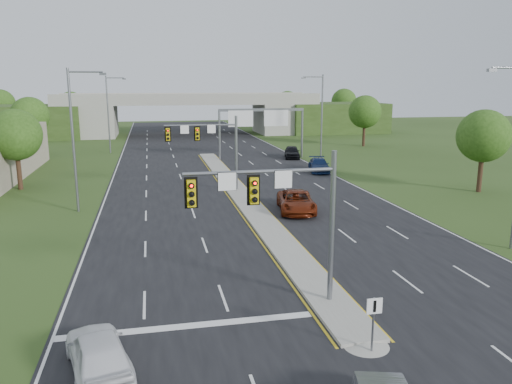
{
  "coord_description": "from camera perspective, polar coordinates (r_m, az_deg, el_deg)",
  "views": [
    {
      "loc": [
        -7.7,
        -20.1,
        9.77
      ],
      "look_at": [
        -1.2,
        10.58,
        3.0
      ],
      "focal_mm": 35.0,
      "sensor_mm": 36.0,
      "label": 1
    }
  ],
  "objects": [
    {
      "name": "signal_mast_far",
      "position": [
        45.63,
        -5.08,
        5.79
      ],
      "size": [
        6.62,
        0.6,
        7.0
      ],
      "color": "slate",
      "rests_on": "ground"
    },
    {
      "name": "lightpole_r_far",
      "position": [
        63.77,
        7.36,
        8.79
      ],
      "size": [
        2.85,
        0.25,
        11.0
      ],
      "color": "slate",
      "rests_on": "ground"
    },
    {
      "name": "car_far_a",
      "position": [
        39.08,
        4.62,
        -1.09
      ],
      "size": [
        3.59,
        6.15,
        1.61
      ],
      "primitive_type": "imported",
      "rotation": [
        0.0,
        0.0,
        -0.17
      ],
      "color": "#5D1C09",
      "rests_on": "road"
    },
    {
      "name": "tree_l_near",
      "position": [
        51.79,
        -25.8,
        5.89
      ],
      "size": [
        4.8,
        4.8,
        7.6
      ],
      "color": "#382316",
      "rests_on": "ground"
    },
    {
      "name": "median",
      "position": [
        44.84,
        -1.8,
        -0.28
      ],
      "size": [
        2.0,
        54.0,
        0.16
      ],
      "primitive_type": "cube",
      "color": "gray",
      "rests_on": "road"
    },
    {
      "name": "ground",
      "position": [
        23.64,
        8.38,
        -12.37
      ],
      "size": [
        240.0,
        240.0,
        0.0
      ],
      "primitive_type": "plane",
      "color": "#2B4117",
      "rests_on": "ground"
    },
    {
      "name": "road",
      "position": [
        56.49,
        -3.95,
        2.2
      ],
      "size": [
        24.0,
        160.0,
        0.02
      ],
      "primitive_type": "cube",
      "color": "black",
      "rests_on": "ground"
    },
    {
      "name": "lightpole_l_mid",
      "position": [
        40.66,
        -19.95,
        6.28
      ],
      "size": [
        2.85,
        0.25,
        11.0
      ],
      "color": "slate",
      "rests_on": "ground"
    },
    {
      "name": "median_nose",
      "position": [
        20.3,
        12.45,
        -16.58
      ],
      "size": [
        2.0,
        2.0,
        0.16
      ],
      "primitive_type": "cone",
      "color": "gray",
      "rests_on": "road"
    },
    {
      "name": "car_white",
      "position": [
        18.68,
        -17.56,
        -17.1
      ],
      "size": [
        2.94,
        4.95,
        1.58
      ],
      "primitive_type": "imported",
      "rotation": [
        0.0,
        0.0,
        3.39
      ],
      "color": "silver",
      "rests_on": "road"
    },
    {
      "name": "tree_back_d",
      "position": [
        122.98,
        10.01,
        10.17
      ],
      "size": [
        6.0,
        6.0,
        8.85
      ],
      "color": "#382316",
      "rests_on": "ground"
    },
    {
      "name": "signal_mast_near",
      "position": [
        21.36,
        3.13,
        -1.5
      ],
      "size": [
        6.62,
        0.6,
        7.0
      ],
      "color": "slate",
      "rests_on": "ground"
    },
    {
      "name": "lightpole_l_far",
      "position": [
        75.4,
        -16.41,
        8.91
      ],
      "size": [
        2.85,
        0.25,
        11.0
      ],
      "color": "slate",
      "rests_on": "ground"
    },
    {
      "name": "lane_markings",
      "position": [
        50.48,
        -3.66,
        1.03
      ],
      "size": [
        23.72,
        160.0,
        0.01
      ],
      "color": "gold",
      "rests_on": "road"
    },
    {
      "name": "tree_r_near",
      "position": [
        50.11,
        24.58,
        5.83
      ],
      "size": [
        4.8,
        4.8,
        7.6
      ],
      "color": "#382316",
      "rests_on": "ground"
    },
    {
      "name": "sign_gantry",
      "position": [
        66.75,
        0.51,
        8.29
      ],
      "size": [
        11.58,
        0.44,
        6.67
      ],
      "color": "slate",
      "rests_on": "ground"
    },
    {
      "name": "car_far_b",
      "position": [
        57.41,
        7.21,
        3.07
      ],
      "size": [
        3.17,
        5.52,
        1.5
      ],
      "primitive_type": "imported",
      "rotation": [
        0.0,
        0.0,
        -0.22
      ],
      "color": "#0C1E49",
      "rests_on": "road"
    },
    {
      "name": "tree_l_mid",
      "position": [
        76.97,
        -24.42,
        7.93
      ],
      "size": [
        5.2,
        5.2,
        8.12
      ],
      "color": "#382316",
      "rests_on": "ground"
    },
    {
      "name": "tree_back_b",
      "position": [
        115.34,
        -20.36,
        9.32
      ],
      "size": [
        5.6,
        5.6,
        8.32
      ],
      "color": "#382316",
      "rests_on": "ground"
    },
    {
      "name": "tree_back_c",
      "position": [
        118.5,
        3.61,
        10.1
      ],
      "size": [
        5.6,
        5.6,
        8.32
      ],
      "color": "#382316",
      "rests_on": "ground"
    },
    {
      "name": "tree_r_mid",
      "position": [
        82.43,
        12.34,
        8.94
      ],
      "size": [
        5.2,
        5.2,
        8.12
      ],
      "color": "#382316",
      "rests_on": "ground"
    },
    {
      "name": "tree_back_a",
      "position": [
        118.12,
        -27.18,
        8.95
      ],
      "size": [
        6.0,
        6.0,
        8.85
      ],
      "color": "#382316",
      "rests_on": "ground"
    },
    {
      "name": "overpass",
      "position": [
        100.59,
        -7.64,
        8.53
      ],
      "size": [
        80.0,
        14.0,
        8.1
      ],
      "color": "gray",
      "rests_on": "ground"
    },
    {
      "name": "keep_right_sign",
      "position": [
        19.24,
        13.31,
        -13.58
      ],
      "size": [
        0.6,
        0.13,
        2.2
      ],
      "color": "slate",
      "rests_on": "ground"
    },
    {
      "name": "car_far_c",
      "position": [
        67.88,
        4.14,
        4.59
      ],
      "size": [
        2.97,
        5.14,
        1.65
      ],
      "primitive_type": "imported",
      "rotation": [
        0.0,
        0.0,
        -0.23
      ],
      "color": "black",
      "rests_on": "road"
    }
  ]
}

